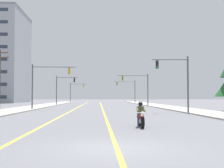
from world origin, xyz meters
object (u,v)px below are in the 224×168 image
at_px(traffic_signal_mid_left, 63,86).
at_px(utility_pole_left_near, 0,77).
at_px(motorcycle_with_rider, 141,117).
at_px(traffic_signal_mid_right, 139,84).
at_px(traffic_signal_far_left, 75,89).
at_px(traffic_signal_far_right, 129,88).
at_px(traffic_signal_near_left, 45,79).
at_px(traffic_signal_near_right, 178,76).

xyz_separation_m(traffic_signal_mid_left, utility_pole_left_near, (-5.70, -23.41, 0.34)).
bearing_deg(motorcycle_with_rider, traffic_signal_mid_left, 101.87).
bearing_deg(traffic_signal_mid_right, traffic_signal_far_left, 111.18).
xyz_separation_m(traffic_signal_far_right, traffic_signal_far_left, (-15.69, 15.72, -0.05)).
distance_m(traffic_signal_far_right, utility_pole_left_near, 46.07).
relative_size(traffic_signal_near_left, traffic_signal_mid_right, 1.00).
height_order(traffic_signal_near_right, traffic_signal_far_right, same).
height_order(motorcycle_with_rider, traffic_signal_mid_left, traffic_signal_mid_left).
relative_size(traffic_signal_near_right, utility_pole_left_near, 0.77).
bearing_deg(traffic_signal_mid_left, motorcycle_with_rider, -78.13).
bearing_deg(traffic_signal_near_right, motorcycle_with_rider, -111.85).
distance_m(traffic_signal_near_left, traffic_signal_far_left, 55.83).
xyz_separation_m(traffic_signal_mid_left, traffic_signal_far_left, (0.10, 33.06, 0.03)).
bearing_deg(traffic_signal_near_right, traffic_signal_far_left, 103.99).
xyz_separation_m(motorcycle_with_rider, traffic_signal_near_right, (6.29, 15.68, 3.46)).
height_order(traffic_signal_near_right, traffic_signal_mid_left, same).
bearing_deg(traffic_signal_near_left, utility_pole_left_near, -173.99).
xyz_separation_m(motorcycle_with_rider, traffic_signal_mid_left, (-9.98, 47.49, 3.49)).
height_order(traffic_signal_mid_left, traffic_signal_far_right, same).
xyz_separation_m(traffic_signal_near_left, traffic_signal_mid_right, (15.11, 16.34, -0.01)).
relative_size(motorcycle_with_rider, traffic_signal_near_right, 0.35).
xyz_separation_m(traffic_signal_mid_right, traffic_signal_far_right, (0.38, 23.78, 0.00)).
bearing_deg(traffic_signal_far_right, traffic_signal_mid_left, -132.32).
distance_m(traffic_signal_near_right, traffic_signal_far_left, 66.85).
bearing_deg(traffic_signal_near_right, utility_pole_left_near, 159.07).
distance_m(traffic_signal_mid_right, traffic_signal_far_left, 42.35).
distance_m(traffic_signal_near_left, traffic_signal_mid_right, 22.26).
bearing_deg(motorcycle_with_rider, traffic_signal_far_right, 84.88).
height_order(traffic_signal_near_left, traffic_signal_mid_left, same).
xyz_separation_m(traffic_signal_near_right, traffic_signal_mid_left, (-16.26, 31.81, 0.03)).
relative_size(traffic_signal_near_left, traffic_signal_far_left, 1.00).
relative_size(traffic_signal_mid_left, utility_pole_left_near, 0.77).
xyz_separation_m(traffic_signal_mid_right, traffic_signal_mid_left, (-15.40, 6.44, -0.08)).
height_order(traffic_signal_near_left, utility_pole_left_near, utility_pole_left_near).
relative_size(traffic_signal_mid_left, traffic_signal_far_right, 1.00).
height_order(motorcycle_with_rider, traffic_signal_mid_right, traffic_signal_mid_right).
xyz_separation_m(traffic_signal_near_right, traffic_signal_mid_right, (-0.86, 25.37, 0.11)).
bearing_deg(utility_pole_left_near, traffic_signal_far_right, 62.19).
bearing_deg(traffic_signal_far_left, traffic_signal_near_right, -76.01).
bearing_deg(traffic_signal_mid_right, traffic_signal_far_right, 89.08).
distance_m(motorcycle_with_rider, traffic_signal_mid_left, 48.65).
bearing_deg(traffic_signal_far_right, traffic_signal_mid_right, -90.92).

